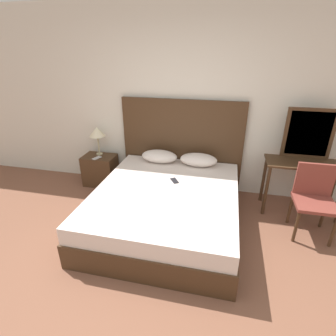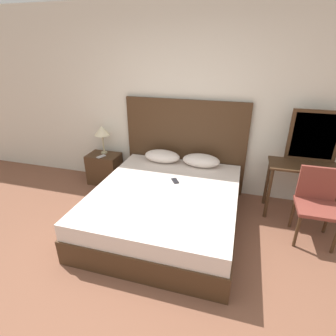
# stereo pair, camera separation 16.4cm
# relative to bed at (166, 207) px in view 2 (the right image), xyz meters

# --- Properties ---
(ground_plane) EXTENTS (16.00, 16.00, 0.00)m
(ground_plane) POSITION_rel_bed_xyz_m (0.05, -1.22, -0.25)
(ground_plane) COLOR brown
(wall_back) EXTENTS (10.00, 0.06, 2.70)m
(wall_back) POSITION_rel_bed_xyz_m (0.05, 1.11, 1.10)
(wall_back) COLOR silver
(wall_back) RESTS_ON ground_plane
(bed) EXTENTS (1.76, 2.01, 0.50)m
(bed) POSITION_rel_bed_xyz_m (0.00, 0.00, 0.00)
(bed) COLOR #422B19
(bed) RESTS_ON ground_plane
(headboard) EXTENTS (1.85, 0.05, 1.42)m
(headboard) POSITION_rel_bed_xyz_m (0.00, 1.03, 0.46)
(headboard) COLOR #422B19
(headboard) RESTS_ON ground_plane
(pillow_left) EXTENTS (0.54, 0.29, 0.19)m
(pillow_left) POSITION_rel_bed_xyz_m (-0.30, 0.81, 0.35)
(pillow_left) COLOR silver
(pillow_left) RESTS_ON bed
(pillow_right) EXTENTS (0.54, 0.29, 0.19)m
(pillow_right) POSITION_rel_bed_xyz_m (0.30, 0.81, 0.35)
(pillow_right) COLOR silver
(pillow_right) RESTS_ON bed
(phone_on_bed) EXTENTS (0.14, 0.16, 0.01)m
(phone_on_bed) POSITION_rel_bed_xyz_m (0.05, 0.25, 0.26)
(phone_on_bed) COLOR #232328
(phone_on_bed) RESTS_ON bed
(nightstand) EXTENTS (0.51, 0.36, 0.50)m
(nightstand) POSITION_rel_bed_xyz_m (-1.31, 0.82, 0.00)
(nightstand) COLOR #422B19
(nightstand) RESTS_ON ground_plane
(table_lamp) EXTENTS (0.25, 0.25, 0.46)m
(table_lamp) POSITION_rel_bed_xyz_m (-1.33, 0.90, 0.63)
(table_lamp) COLOR tan
(table_lamp) RESTS_ON nightstand
(phone_on_nightstand) EXTENTS (0.12, 0.17, 0.01)m
(phone_on_nightstand) POSITION_rel_bed_xyz_m (-1.30, 0.73, 0.26)
(phone_on_nightstand) COLOR #B7B7BC
(phone_on_nightstand) RESTS_ON nightstand
(vanity_desk) EXTENTS (1.00, 0.44, 0.74)m
(vanity_desk) POSITION_rel_bed_xyz_m (1.71, 0.69, 0.35)
(vanity_desk) COLOR #422B19
(vanity_desk) RESTS_ON ground_plane
(vanity_mirror) EXTENTS (0.61, 0.03, 0.67)m
(vanity_mirror) POSITION_rel_bed_xyz_m (1.71, 0.88, 0.82)
(vanity_mirror) COLOR #422B19
(vanity_mirror) RESTS_ON vanity_desk
(chair) EXTENTS (0.45, 0.43, 0.86)m
(chair) POSITION_rel_bed_xyz_m (1.75, 0.26, 0.25)
(chair) COLOR brown
(chair) RESTS_ON ground_plane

